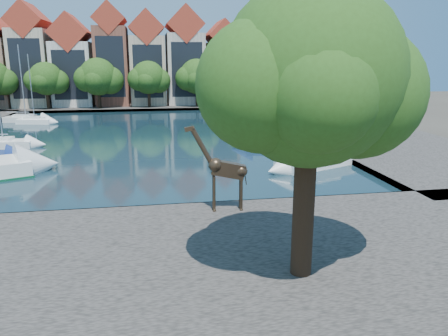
% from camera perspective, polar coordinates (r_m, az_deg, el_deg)
% --- Properties ---
extents(ground, '(160.00, 160.00, 0.00)m').
position_cam_1_polar(ground, '(25.10, -13.82, -5.99)').
color(ground, '#38332B').
rests_on(ground, ground).
extents(water_basin, '(38.00, 50.00, 0.08)m').
position_cam_1_polar(water_basin, '(48.32, -11.94, 3.84)').
color(water_basin, black).
rests_on(water_basin, ground).
extents(near_quay, '(50.00, 14.00, 0.50)m').
position_cam_1_polar(near_quay, '(18.58, -15.32, -12.67)').
color(near_quay, '#4F4944').
rests_on(near_quay, ground).
extents(far_quay, '(60.00, 16.00, 0.50)m').
position_cam_1_polar(far_quay, '(79.98, -11.16, 8.05)').
color(far_quay, '#4F4944').
rests_on(far_quay, ground).
extents(right_quay, '(14.00, 52.00, 0.50)m').
position_cam_1_polar(right_quay, '(53.41, 16.00, 4.80)').
color(right_quay, '#4F4944').
rests_on(right_quay, ground).
extents(plane_tree, '(8.32, 6.40, 10.62)m').
position_cam_1_polar(plane_tree, '(15.57, 11.52, 10.91)').
color(plane_tree, '#332114').
rests_on(plane_tree, near_quay).
extents(townhouse_west_mid, '(5.94, 9.18, 16.79)m').
position_cam_1_polar(townhouse_west_mid, '(81.77, -23.74, 12.89)').
color(townhouse_west_mid, '#C0B194').
rests_on(townhouse_west_mid, far_quay).
extents(townhouse_west_inner, '(6.43, 9.18, 15.15)m').
position_cam_1_polar(townhouse_west_inner, '(80.51, -19.08, 12.66)').
color(townhouse_west_inner, silver).
rests_on(townhouse_west_inner, far_quay).
extents(townhouse_center, '(5.44, 9.18, 16.93)m').
position_cam_1_polar(townhouse_center, '(79.74, -14.40, 13.71)').
color(townhouse_center, brown).
rests_on(townhouse_center, far_quay).
extents(townhouse_east_inner, '(5.94, 9.18, 15.79)m').
position_cam_1_polar(townhouse_east_inner, '(79.52, -9.94, 13.48)').
color(townhouse_east_inner, tan).
rests_on(townhouse_east_inner, far_quay).
extents(townhouse_east_mid, '(6.43, 9.18, 16.65)m').
position_cam_1_polar(townhouse_east_mid, '(79.77, -5.14, 13.90)').
color(townhouse_east_mid, '#BDB1A1').
rests_on(townhouse_east_mid, far_quay).
extents(townhouse_east_end, '(5.44, 9.18, 14.43)m').
position_cam_1_polar(townhouse_east_end, '(80.57, -0.39, 13.24)').
color(townhouse_east_end, brown).
rests_on(townhouse_east_end, far_quay).
extents(far_tree_west, '(6.76, 5.20, 7.36)m').
position_cam_1_polar(far_tree_west, '(75.80, -22.17, 10.62)').
color(far_tree_west, '#332114').
rests_on(far_tree_west, far_quay).
extents(far_tree_mid_west, '(7.80, 6.00, 8.00)m').
position_cam_1_polar(far_tree_mid_west, '(74.51, -16.05, 11.23)').
color(far_tree_mid_west, '#332114').
rests_on(far_tree_mid_west, far_quay).
extents(far_tree_mid_east, '(7.02, 5.40, 7.52)m').
position_cam_1_polar(far_tree_mid_east, '(74.10, -9.78, 11.43)').
color(far_tree_mid_east, '#332114').
rests_on(far_tree_mid_east, far_quay).
extents(far_tree_east, '(7.54, 5.80, 7.84)m').
position_cam_1_polar(far_tree_east, '(74.53, -3.49, 11.70)').
color(far_tree_east, '#332114').
rests_on(far_tree_east, far_quay).
extents(far_tree_far_east, '(6.76, 5.20, 7.36)m').
position_cam_1_polar(far_tree_far_east, '(75.81, 2.65, 11.63)').
color(far_tree_far_east, '#332114').
rests_on(far_tree_far_east, far_quay).
extents(giraffe_statue, '(3.22, 0.64, 4.60)m').
position_cam_1_polar(giraffe_statue, '(23.08, -0.05, -0.17)').
color(giraffe_statue, '#382A1C').
rests_on(giraffe_statue, near_quay).
extents(sailboat_left_c, '(5.74, 2.47, 8.76)m').
position_cam_1_polar(sailboat_left_c, '(47.06, -26.89, 3.04)').
color(sailboat_left_c, white).
rests_on(sailboat_left_c, water_basin).
extents(sailboat_left_d, '(4.68, 2.51, 8.86)m').
position_cam_1_polar(sailboat_left_d, '(62.45, -23.51, 5.78)').
color(sailboat_left_d, white).
rests_on(sailboat_left_d, water_basin).
extents(sailboat_left_e, '(5.76, 2.76, 10.06)m').
position_cam_1_polar(sailboat_left_e, '(64.91, -24.46, 6.01)').
color(sailboat_left_e, silver).
rests_on(sailboat_left_e, water_basin).
extents(sailboat_right_a, '(7.36, 5.08, 11.42)m').
position_cam_1_polar(sailboat_right_a, '(35.41, 12.07, 1.19)').
color(sailboat_right_a, white).
rests_on(sailboat_right_a, water_basin).
extents(sailboat_right_b, '(7.12, 3.36, 9.75)m').
position_cam_1_polar(sailboat_right_b, '(42.79, 7.44, 3.44)').
color(sailboat_right_b, navy).
rests_on(sailboat_right_b, water_basin).
extents(sailboat_right_c, '(6.65, 3.25, 10.49)m').
position_cam_1_polar(sailboat_right_c, '(59.44, 3.06, 6.59)').
color(sailboat_right_c, white).
rests_on(sailboat_right_c, water_basin).
extents(sailboat_right_d, '(5.61, 3.31, 9.24)m').
position_cam_1_polar(sailboat_right_d, '(63.31, 2.24, 7.05)').
color(sailboat_right_d, white).
rests_on(sailboat_right_d, water_basin).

